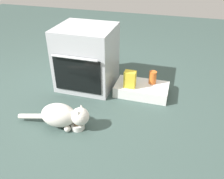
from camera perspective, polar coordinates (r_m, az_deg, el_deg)
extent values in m
plane|color=#384C47|center=(2.42, -8.93, -4.47)|extent=(8.00, 8.00, 0.00)
cube|color=#B7BABF|center=(2.66, -6.12, 7.77)|extent=(0.61, 0.56, 0.69)
cube|color=black|center=(2.46, -8.45, 3.34)|extent=(0.52, 0.01, 0.38)
cylinder|color=silver|center=(2.35, -9.12, 7.51)|extent=(0.49, 0.02, 0.02)
cube|color=white|center=(2.60, 7.15, 0.03)|extent=(0.57, 0.32, 0.12)
cylinder|color=white|center=(2.16, -8.28, -8.71)|extent=(0.12, 0.12, 0.05)
sphere|color=brown|center=(2.15, -8.31, -8.35)|extent=(0.07, 0.07, 0.07)
ellipsoid|color=silver|center=(2.16, -12.78, -6.04)|extent=(0.33, 0.24, 0.21)
sphere|color=silver|center=(2.08, -7.69, -6.46)|extent=(0.16, 0.16, 0.16)
cone|color=silver|center=(2.08, -7.43, -4.43)|extent=(0.06, 0.06, 0.07)
cone|color=silver|center=(2.01, -8.19, -5.86)|extent=(0.06, 0.06, 0.07)
cylinder|color=silver|center=(2.30, -18.73, -6.15)|extent=(0.27, 0.07, 0.09)
sphere|color=silver|center=(2.22, -9.67, -7.36)|extent=(0.06, 0.06, 0.06)
sphere|color=silver|center=(2.14, -10.73, -9.28)|extent=(0.06, 0.06, 0.06)
cylinder|color=#D16023|center=(2.59, 9.79, 2.89)|extent=(0.08, 0.08, 0.14)
cylinder|color=green|center=(2.61, 4.48, 3.26)|extent=(0.07, 0.07, 0.12)
cube|color=yellow|center=(2.48, 4.35, 2.48)|extent=(0.12, 0.09, 0.18)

